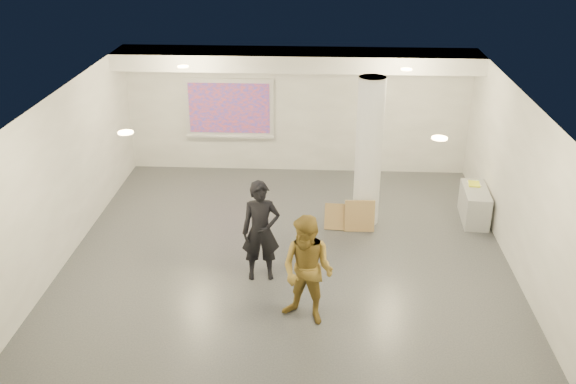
# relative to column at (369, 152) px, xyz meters

# --- Properties ---
(floor) EXTENTS (8.00, 9.00, 0.01)m
(floor) POSITION_rel_column_xyz_m (-1.50, -1.80, -1.50)
(floor) COLOR #36383D
(floor) RESTS_ON ground
(ceiling) EXTENTS (8.00, 9.00, 0.01)m
(ceiling) POSITION_rel_column_xyz_m (-1.50, -1.80, 1.50)
(ceiling) COLOR silver
(ceiling) RESTS_ON floor
(wall_back) EXTENTS (8.00, 0.01, 3.00)m
(wall_back) POSITION_rel_column_xyz_m (-1.50, 2.70, 0.00)
(wall_back) COLOR beige
(wall_back) RESTS_ON floor
(wall_front) EXTENTS (8.00, 0.01, 3.00)m
(wall_front) POSITION_rel_column_xyz_m (-1.50, -6.30, 0.00)
(wall_front) COLOR beige
(wall_front) RESTS_ON floor
(wall_left) EXTENTS (0.01, 9.00, 3.00)m
(wall_left) POSITION_rel_column_xyz_m (-5.50, -1.80, 0.00)
(wall_left) COLOR beige
(wall_left) RESTS_ON floor
(wall_right) EXTENTS (0.01, 9.00, 3.00)m
(wall_right) POSITION_rel_column_xyz_m (2.50, -1.80, 0.00)
(wall_right) COLOR beige
(wall_right) RESTS_ON floor
(soffit_band) EXTENTS (8.00, 1.10, 0.36)m
(soffit_band) POSITION_rel_column_xyz_m (-1.50, 2.15, 1.32)
(soffit_band) COLOR silver
(soffit_band) RESTS_ON ceiling
(downlight_nw) EXTENTS (0.22, 0.22, 0.02)m
(downlight_nw) POSITION_rel_column_xyz_m (-3.70, 0.70, 1.48)
(downlight_nw) COLOR #FFCD7E
(downlight_nw) RESTS_ON ceiling
(downlight_ne) EXTENTS (0.22, 0.22, 0.02)m
(downlight_ne) POSITION_rel_column_xyz_m (0.70, 0.70, 1.48)
(downlight_ne) COLOR #FFCD7E
(downlight_ne) RESTS_ON ceiling
(downlight_sw) EXTENTS (0.22, 0.22, 0.02)m
(downlight_sw) POSITION_rel_column_xyz_m (-3.70, -3.30, 1.48)
(downlight_sw) COLOR #FFCD7E
(downlight_sw) RESTS_ON ceiling
(downlight_se) EXTENTS (0.22, 0.22, 0.02)m
(downlight_se) POSITION_rel_column_xyz_m (0.70, -3.30, 1.48)
(downlight_se) COLOR #FFCD7E
(downlight_se) RESTS_ON ceiling
(column) EXTENTS (0.52, 0.52, 3.00)m
(column) POSITION_rel_column_xyz_m (0.00, 0.00, 0.00)
(column) COLOR white
(column) RESTS_ON floor
(projection_screen) EXTENTS (2.10, 0.13, 1.42)m
(projection_screen) POSITION_rel_column_xyz_m (-3.10, 2.65, 0.03)
(projection_screen) COLOR silver
(projection_screen) RESTS_ON wall_back
(credenza) EXTENTS (0.55, 1.18, 0.67)m
(credenza) POSITION_rel_column_xyz_m (2.22, 0.20, -1.16)
(credenza) COLOR #96999C
(credenza) RESTS_ON floor
(papers_stack) EXTENTS (0.24, 0.30, 0.02)m
(papers_stack) POSITION_rel_column_xyz_m (2.23, 0.48, -0.82)
(papers_stack) COLOR white
(papers_stack) RESTS_ON credenza
(postit_pad) EXTENTS (0.26, 0.33, 0.03)m
(postit_pad) POSITION_rel_column_xyz_m (2.22, 0.45, -0.81)
(postit_pad) COLOR #ECF728
(postit_pad) RESTS_ON credenza
(cardboard_back) EXTENTS (0.59, 0.15, 0.64)m
(cardboard_back) POSITION_rel_column_xyz_m (-0.14, -0.42, -1.18)
(cardboard_back) COLOR #9A7849
(cardboard_back) RESTS_ON floor
(cardboard_front) EXTENTS (0.49, 0.24, 0.52)m
(cardboard_front) POSITION_rel_column_xyz_m (-0.59, -0.35, -1.24)
(cardboard_front) COLOR #9A7849
(cardboard_front) RESTS_ON floor
(woman) EXTENTS (0.70, 0.51, 1.79)m
(woman) POSITION_rel_column_xyz_m (-1.91, -2.24, -0.61)
(woman) COLOR black
(woman) RESTS_ON floor
(man) EXTENTS (1.06, 0.97, 1.77)m
(man) POSITION_rel_column_xyz_m (-1.09, -3.45, -0.62)
(man) COLOR olive
(man) RESTS_ON floor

